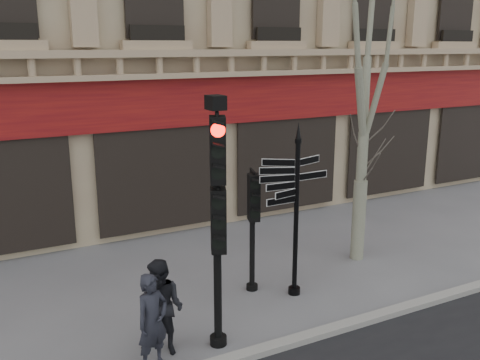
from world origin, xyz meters
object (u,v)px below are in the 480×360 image
object	(u,v)px
traffic_signal_main	(217,194)
traffic_signal_secondary	(252,210)
pedestrian_a	(153,322)
plane_tree	(369,34)
pedestrian_b	(161,308)
fingerpost	(297,182)

from	to	relation	value
traffic_signal_main	traffic_signal_secondary	xyz separation A→B (m)	(1.55, 1.61, -0.95)
traffic_signal_secondary	pedestrian_a	size ratio (longest dim) A/B	1.58
pedestrian_a	plane_tree	bearing A→B (deg)	-1.35
pedestrian_b	traffic_signal_secondary	bearing A→B (deg)	75.99
traffic_signal_secondary	pedestrian_a	bearing A→B (deg)	-130.08
pedestrian_a	traffic_signal_main	bearing A→B (deg)	-15.00
fingerpost	pedestrian_b	xyz separation A→B (m)	(-3.18, -0.81, -1.60)
traffic_signal_secondary	traffic_signal_main	bearing A→B (deg)	-116.20
fingerpost	plane_tree	bearing A→B (deg)	29.61
fingerpost	pedestrian_a	world-z (taller)	fingerpost
fingerpost	pedestrian_b	distance (m)	3.65
fingerpost	plane_tree	size ratio (longest dim) A/B	0.48
pedestrian_a	pedestrian_b	size ratio (longest dim) A/B	0.97
pedestrian_a	pedestrian_b	world-z (taller)	pedestrian_b
pedestrian_a	pedestrian_b	distance (m)	0.43
fingerpost	traffic_signal_main	distance (m)	2.48
traffic_signal_secondary	pedestrian_b	distance (m)	3.00
fingerpost	plane_tree	xyz separation A→B (m)	(2.41, 0.91, 2.87)
pedestrian_b	pedestrian_a	bearing A→B (deg)	-81.76
traffic_signal_secondary	fingerpost	bearing A→B (deg)	-22.16
fingerpost	plane_tree	world-z (taller)	plane_tree
fingerpost	traffic_signal_secondary	bearing A→B (deg)	148.91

